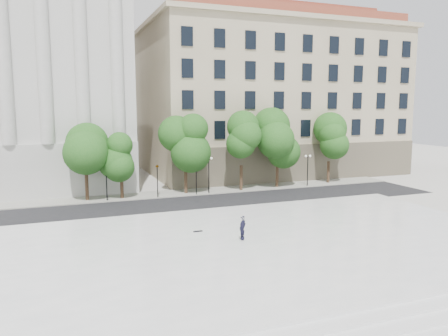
{
  "coord_description": "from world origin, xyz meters",
  "views": [
    {
      "loc": [
        -10.38,
        -23.84,
        9.86
      ],
      "look_at": [
        2.49,
        10.0,
        4.79
      ],
      "focal_mm": 35.0,
      "sensor_mm": 36.0,
      "label": 1
    }
  ],
  "objects_px": {
    "traffic_light_east": "(196,162)",
    "traffic_light_west": "(157,165)",
    "person_lying": "(242,237)",
    "skateboard": "(198,231)"
  },
  "relations": [
    {
      "from": "person_lying",
      "to": "skateboard",
      "type": "bearing_deg",
      "value": 87.04
    },
    {
      "from": "person_lying",
      "to": "skateboard",
      "type": "relative_size",
      "value": 2.49
    },
    {
      "from": "traffic_light_west",
      "to": "traffic_light_east",
      "type": "relative_size",
      "value": 0.98
    },
    {
      "from": "traffic_light_west",
      "to": "traffic_light_east",
      "type": "xyz_separation_m",
      "value": [
        4.4,
        -0.0,
        0.09
      ]
    },
    {
      "from": "skateboard",
      "to": "traffic_light_east",
      "type": "bearing_deg",
      "value": 74.09
    },
    {
      "from": "traffic_light_east",
      "to": "person_lying",
      "type": "distance_m",
      "value": 18.88
    },
    {
      "from": "traffic_light_east",
      "to": "person_lying",
      "type": "xyz_separation_m",
      "value": [
        -2.31,
        -18.48,
        -3.07
      ]
    },
    {
      "from": "person_lying",
      "to": "traffic_light_west",
      "type": "bearing_deg",
      "value": 57.01
    },
    {
      "from": "traffic_light_east",
      "to": "traffic_light_west",
      "type": "bearing_deg",
      "value": 180.0
    },
    {
      "from": "traffic_light_west",
      "to": "traffic_light_east",
      "type": "bearing_deg",
      "value": -0.0
    }
  ]
}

